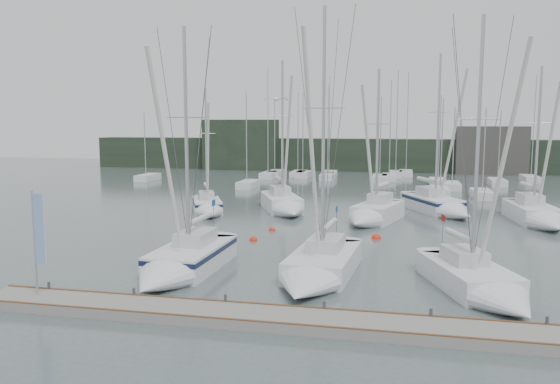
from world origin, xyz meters
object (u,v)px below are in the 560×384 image
at_px(sailboat_mid_d, 442,207).
at_px(buoy_c, 206,233).
at_px(sailboat_near_right, 485,287).
at_px(buoy_a, 253,240).
at_px(buoy_b, 376,238).
at_px(dock_banner, 38,234).
at_px(sailboat_near_center, 315,273).
at_px(sailboat_mid_e, 539,217).
at_px(sailboat_mid_b, 285,206).
at_px(buoy_d, 272,230).
at_px(sailboat_near_left, 179,265).
at_px(sailboat_mid_a, 208,208).
at_px(sailboat_mid_c, 371,215).

bearing_deg(sailboat_mid_d, buoy_c, -170.42).
relative_size(sailboat_near_right, buoy_a, 24.73).
relative_size(buoy_b, dock_banner, 0.14).
relative_size(sailboat_near_center, dock_banner, 3.21).
height_order(sailboat_mid_d, sailboat_mid_e, sailboat_mid_d).
bearing_deg(sailboat_mid_b, buoy_c, -135.03).
height_order(sailboat_near_center, buoy_b, sailboat_near_center).
xyz_separation_m(sailboat_mid_e, buoy_d, (-18.86, -6.05, -0.62)).
bearing_deg(sailboat_mid_d, sailboat_near_left, -147.66).
xyz_separation_m(sailboat_mid_d, buoy_b, (-4.95, -10.77, -0.64)).
bearing_deg(sailboat_near_right, sailboat_mid_d, 71.69).
bearing_deg(sailboat_near_left, dock_banner, -126.59).
bearing_deg(sailboat_mid_a, sailboat_near_center, -80.35).
relative_size(sailboat_near_left, sailboat_near_center, 0.94).
bearing_deg(sailboat_mid_c, sailboat_near_right, -54.73).
distance_m(sailboat_near_center, sailboat_near_right, 7.55).
bearing_deg(sailboat_near_center, sailboat_mid_c, 87.92).
relative_size(sailboat_near_left, buoy_c, 24.29).
distance_m(buoy_c, dock_banner, 16.02).
xyz_separation_m(sailboat_near_left, sailboat_near_center, (6.74, 0.33, -0.07)).
xyz_separation_m(sailboat_mid_b, sailboat_mid_e, (19.46, -1.34, -0.01)).
height_order(sailboat_near_right, buoy_d, sailboat_near_right).
relative_size(sailboat_near_left, sailboat_mid_b, 0.98).
xyz_separation_m(buoy_c, dock_banner, (-1.57, -15.66, 2.99)).
height_order(sailboat_mid_d, buoy_b, sailboat_mid_d).
bearing_deg(sailboat_near_right, sailboat_mid_a, 117.59).
relative_size(sailboat_mid_c, sailboat_mid_e, 0.98).
bearing_deg(dock_banner, buoy_b, 65.57).
bearing_deg(sailboat_mid_e, buoy_c, -166.45).
height_order(sailboat_mid_c, dock_banner, sailboat_mid_c).
bearing_deg(buoy_d, sailboat_mid_c, 32.00).
height_order(sailboat_mid_b, sailboat_mid_d, sailboat_mid_d).
bearing_deg(sailboat_mid_c, sailboat_near_left, -100.74).
distance_m(sailboat_mid_a, sailboat_mid_c, 13.53).
bearing_deg(sailboat_near_left, sailboat_mid_a, 106.61).
bearing_deg(buoy_c, sailboat_mid_b, 67.85).
bearing_deg(sailboat_mid_a, sailboat_near_right, -67.63).
xyz_separation_m(sailboat_near_right, buoy_a, (-12.80, 9.28, -0.51)).
distance_m(sailboat_mid_c, buoy_d, 7.94).
xyz_separation_m(sailboat_mid_d, sailboat_mid_e, (6.62, -3.52, -0.03)).
bearing_deg(sailboat_mid_e, buoy_b, -152.98).
distance_m(sailboat_near_left, sailboat_mid_c, 18.59).
height_order(sailboat_mid_b, sailboat_mid_e, sailboat_mid_b).
bearing_deg(sailboat_mid_e, sailboat_near_right, -114.12).
relative_size(sailboat_near_right, sailboat_mid_e, 1.04).
xyz_separation_m(sailboat_near_right, dock_banner, (-18.25, -4.66, 2.48)).
bearing_deg(sailboat_mid_a, sailboat_mid_d, -11.92).
bearing_deg(sailboat_mid_e, sailboat_mid_c, -176.34).
relative_size(sailboat_mid_b, sailboat_mid_c, 1.09).
bearing_deg(sailboat_mid_a, buoy_d, -63.40).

